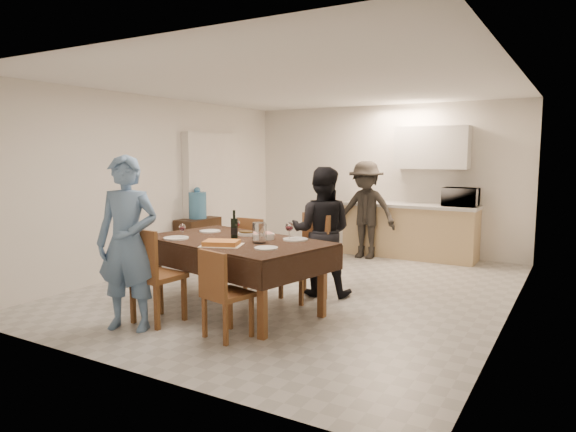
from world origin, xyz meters
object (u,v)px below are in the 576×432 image
at_px(water_jug, 198,205).
at_px(wine_bottle, 234,224).
at_px(console, 198,240).
at_px(water_pitcher, 259,233).
at_px(dining_table, 235,243).
at_px(microwave, 461,197).
at_px(person_kitchen, 365,210).
at_px(savoury_tart, 222,243).
at_px(person_near, 128,243).
at_px(person_far, 322,231).

distance_m(water_jug, wine_bottle, 2.70).
height_order(console, water_pitcher, water_pitcher).
xyz_separation_m(dining_table, microwave, (1.62, 3.90, 0.29)).
bearing_deg(wine_bottle, person_kitchen, 86.22).
distance_m(console, water_pitcher, 3.12).
bearing_deg(savoury_tart, wine_bottle, 109.23).
bearing_deg(person_near, person_far, 41.68).
relative_size(wine_bottle, person_far, 0.20).
xyz_separation_m(savoury_tart, person_near, (-0.65, -0.67, 0.04)).
relative_size(water_pitcher, savoury_tart, 0.52).
relative_size(microwave, person_kitchen, 0.33).
xyz_separation_m(console, water_jug, (0.00, 0.00, 0.57)).
bearing_deg(microwave, water_pitcher, 72.20).
xyz_separation_m(console, person_kitchen, (2.26, 1.62, 0.46)).
height_order(dining_table, microwave, microwave).
bearing_deg(person_far, water_pitcher, 62.96).
xyz_separation_m(console, microwave, (3.70, 2.07, 0.71)).
bearing_deg(console, water_jug, 0.00).
height_order(water_pitcher, person_near, person_near).
xyz_separation_m(microwave, person_far, (-1.07, -2.85, -0.26)).
bearing_deg(person_kitchen, water_pitcher, -87.13).
relative_size(person_far, person_kitchen, 0.98).
xyz_separation_m(dining_table, person_near, (-0.55, -1.05, 0.10)).
height_order(wine_bottle, person_near, person_near).
distance_m(water_pitcher, microwave, 4.15).
distance_m(microwave, person_far, 3.05).
height_order(microwave, person_far, person_far).
height_order(dining_table, water_pitcher, water_pitcher).
bearing_deg(console, dining_table, -41.27).
distance_m(wine_bottle, person_far, 1.18).
distance_m(person_near, person_far, 2.37).
distance_m(water_pitcher, person_far, 1.12).
height_order(wine_bottle, water_pitcher, wine_bottle).
bearing_deg(water_pitcher, dining_table, 171.87).
bearing_deg(console, savoury_tart, -45.33).
bearing_deg(microwave, person_far, 69.45).
height_order(person_far, person_kitchen, person_kitchen).
height_order(console, person_near, person_near).
bearing_deg(person_far, console, -33.20).
bearing_deg(console, person_near, -61.96).
relative_size(dining_table, water_pitcher, 10.40).
bearing_deg(person_kitchen, dining_table, -92.90).
relative_size(savoury_tart, person_far, 0.26).
height_order(water_pitcher, person_far, person_far).
xyz_separation_m(microwave, person_near, (-2.17, -4.95, -0.19)).
bearing_deg(microwave, person_near, 66.34).
bearing_deg(water_jug, wine_bottle, -41.17).
xyz_separation_m(dining_table, savoury_tart, (0.10, -0.38, 0.06)).
bearing_deg(wine_bottle, person_near, -114.44).
bearing_deg(wine_bottle, water_pitcher, -14.04).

